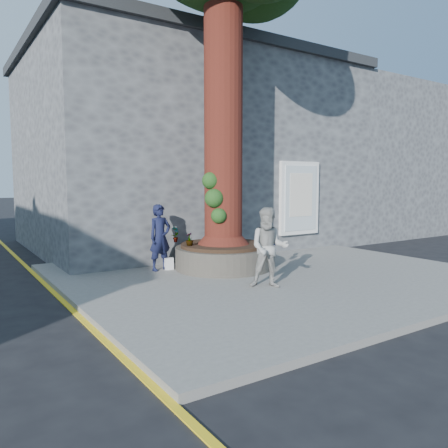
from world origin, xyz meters
TOP-DOWN VIEW (x-y plane):
  - ground at (0.00, 0.00)m, footprint 120.00×120.00m
  - pavement at (1.50, 1.00)m, footprint 9.00×8.00m
  - yellow_line at (-3.05, 1.00)m, footprint 0.10×30.00m
  - stone_shop at (2.50, 7.20)m, footprint 10.30×8.30m
  - neighbour_shop at (10.50, 7.20)m, footprint 6.00×8.00m
  - planter at (0.80, 2.00)m, footprint 2.30×2.30m
  - man at (-0.57, 2.62)m, footprint 0.61×0.45m
  - woman at (0.51, -0.08)m, footprint 0.97×0.94m
  - shopping_bag at (-0.37, 2.57)m, footprint 0.21×0.14m
  - plant_a at (-0.05, 2.85)m, footprint 0.25×0.21m
  - plant_b at (1.65, 1.15)m, footprint 0.31×0.31m
  - plant_c at (-0.05, 2.13)m, footprint 0.23×0.23m
  - plant_d at (1.65, 2.85)m, footprint 0.38×0.38m

SIDE VIEW (x-z plane):
  - ground at x=0.00m, z-range 0.00..0.00m
  - yellow_line at x=-3.05m, z-range 0.00..0.01m
  - pavement at x=1.50m, z-range 0.00..0.12m
  - shopping_bag at x=-0.37m, z-range 0.12..0.40m
  - planter at x=0.80m, z-range 0.11..0.71m
  - plant_c at x=-0.05m, z-range 0.72..1.03m
  - plant_d at x=1.65m, z-range 0.72..1.03m
  - man at x=-0.57m, z-range 0.12..1.67m
  - woman at x=0.51m, z-range 0.12..1.70m
  - plant_a at x=-0.05m, z-range 0.72..1.12m
  - plant_b at x=1.65m, z-range 0.72..1.12m
  - neighbour_shop at x=10.50m, z-range 0.00..6.00m
  - stone_shop at x=2.50m, z-range 0.01..6.31m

